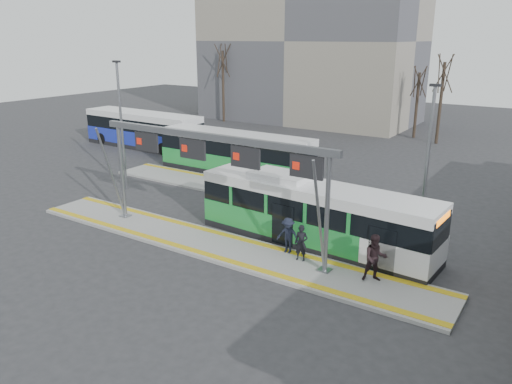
{
  "coord_description": "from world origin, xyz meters",
  "views": [
    {
      "loc": [
        13.55,
        -17.11,
        9.56
      ],
      "look_at": [
        0.27,
        3.0,
        2.0
      ],
      "focal_mm": 35.0,
      "sensor_mm": 36.0,
      "label": 1
    }
  ],
  "objects_px": {
    "passenger_a": "(301,243)",
    "passenger_b": "(375,258)",
    "hero_bus": "(314,215)",
    "passenger_c": "(288,235)",
    "gantry": "(212,157)"
  },
  "relations": [
    {
      "from": "passenger_a",
      "to": "passenger_b",
      "type": "relative_size",
      "value": 0.82
    },
    {
      "from": "hero_bus",
      "to": "passenger_b",
      "type": "height_order",
      "value": "hero_bus"
    },
    {
      "from": "passenger_b",
      "to": "passenger_c",
      "type": "distance_m",
      "value": 4.28
    },
    {
      "from": "hero_bus",
      "to": "passenger_c",
      "type": "height_order",
      "value": "hero_bus"
    },
    {
      "from": "gantry",
      "to": "hero_bus",
      "type": "relative_size",
      "value": 1.09
    },
    {
      "from": "gantry",
      "to": "passenger_b",
      "type": "relative_size",
      "value": 6.64
    },
    {
      "from": "gantry",
      "to": "passenger_a",
      "type": "xyz_separation_m",
      "value": [
        4.52,
        0.41,
        -3.34
      ]
    },
    {
      "from": "passenger_b",
      "to": "hero_bus",
      "type": "bearing_deg",
      "value": 117.7
    },
    {
      "from": "hero_bus",
      "to": "passenger_b",
      "type": "distance_m",
      "value": 4.54
    },
    {
      "from": "passenger_a",
      "to": "passenger_c",
      "type": "relative_size",
      "value": 0.97
    },
    {
      "from": "gantry",
      "to": "passenger_a",
      "type": "relative_size",
      "value": 8.05
    },
    {
      "from": "passenger_a",
      "to": "passenger_c",
      "type": "distance_m",
      "value": 0.97
    },
    {
      "from": "gantry",
      "to": "passenger_a",
      "type": "bearing_deg",
      "value": 5.14
    },
    {
      "from": "hero_bus",
      "to": "passenger_c",
      "type": "distance_m",
      "value": 1.93
    },
    {
      "from": "passenger_a",
      "to": "hero_bus",
      "type": "bearing_deg",
      "value": 93.69
    }
  ]
}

